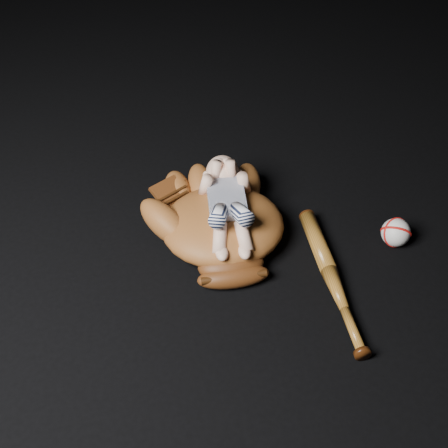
% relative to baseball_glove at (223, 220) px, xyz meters
% --- Properties ---
extents(baseball_glove, '(0.41, 0.46, 0.14)m').
position_rel_baseball_glove_xyz_m(baseball_glove, '(0.00, 0.00, 0.00)').
color(baseball_glove, brown).
rests_on(baseball_glove, ground).
extents(newborn_baby, '(0.17, 0.34, 0.14)m').
position_rel_baseball_glove_xyz_m(newborn_baby, '(0.01, 0.01, 0.05)').
color(newborn_baby, beige).
rests_on(newborn_baby, baseball_glove).
extents(baseball_bat, '(0.06, 0.45, 0.04)m').
position_rel_baseball_glove_xyz_m(baseball_bat, '(0.24, -0.19, -0.05)').
color(baseball_bat, brown).
rests_on(baseball_bat, ground).
extents(baseball, '(0.08, 0.08, 0.07)m').
position_rel_baseball_glove_xyz_m(baseball, '(0.44, -0.07, -0.03)').
color(baseball, silver).
rests_on(baseball, ground).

